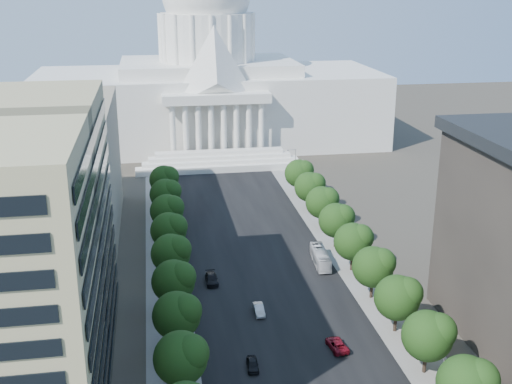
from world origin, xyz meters
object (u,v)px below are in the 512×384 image
car_dark_a (252,364)px  car_silver (259,310)px  car_dark_b (212,279)px  city_bus (320,257)px  car_red (337,345)px

car_dark_a → car_silver: (3.75, 16.44, 0.05)m
car_dark_b → city_bus: size_ratio=0.51×
car_silver → car_dark_a: bearing=-102.7°
car_dark_b → city_bus: bearing=11.8°
car_silver → city_bus: city_bus is taller
car_dark_a → city_bus: (19.66, 34.72, 0.81)m
car_silver → car_red: car_silver is taller
car_red → city_bus: (5.59, 31.51, 0.79)m
car_red → city_bus: size_ratio=0.49×
car_silver → city_bus: (15.91, 18.28, 0.77)m
car_red → car_dark_b: 31.62m
city_bus → car_dark_a: bearing=-115.5°
car_silver → car_red: bearing=-51.9°
car_silver → city_bus: size_ratio=0.42×
car_red → car_dark_b: size_ratio=0.96×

